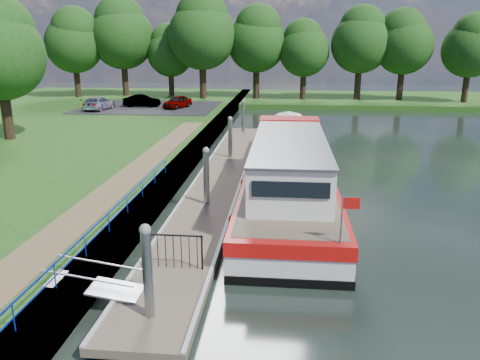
# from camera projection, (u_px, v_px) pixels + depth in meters

# --- Properties ---
(ground) EXTENTS (160.00, 160.00, 0.00)m
(ground) POSITION_uv_depth(u_px,v_px,m) (156.00, 318.00, 12.72)
(ground) COLOR black
(ground) RESTS_ON ground
(bank_edge) EXTENTS (1.10, 90.00, 0.78)m
(bank_edge) POSITION_uv_depth(u_px,v_px,m) (182.00, 166.00, 27.19)
(bank_edge) COLOR #473D2D
(bank_edge) RESTS_ON ground
(far_bank) EXTENTS (60.00, 18.00, 0.60)m
(far_bank) POSITION_uv_depth(u_px,v_px,m) (352.00, 99.00, 61.25)
(far_bank) COLOR #1D4413
(far_bank) RESTS_ON ground
(footpath) EXTENTS (1.60, 40.00, 0.05)m
(footpath) POSITION_uv_depth(u_px,v_px,m) (106.00, 195.00, 20.56)
(footpath) COLOR brown
(footpath) RESTS_ON riverbank
(carpark) EXTENTS (14.00, 12.00, 0.06)m
(carpark) POSITION_uv_depth(u_px,v_px,m) (150.00, 107.00, 49.85)
(carpark) COLOR black
(carpark) RESTS_ON riverbank
(blue_fence) EXTENTS (0.04, 18.04, 0.72)m
(blue_fence) POSITION_uv_depth(u_px,v_px,m) (97.00, 229.00, 15.48)
(blue_fence) COLOR #0C2DBF
(blue_fence) RESTS_ON riverbank
(pontoon) EXTENTS (2.50, 30.00, 0.56)m
(pontoon) POSITION_uv_depth(u_px,v_px,m) (221.00, 180.00, 25.10)
(pontoon) COLOR brown
(pontoon) RESTS_ON ground
(mooring_piles) EXTENTS (0.30, 27.30, 3.55)m
(mooring_piles) POSITION_uv_depth(u_px,v_px,m) (221.00, 160.00, 24.80)
(mooring_piles) COLOR gray
(mooring_piles) RESTS_ON ground
(gangway) EXTENTS (2.58, 1.00, 0.92)m
(gangway) POSITION_uv_depth(u_px,v_px,m) (96.00, 286.00, 13.20)
(gangway) COLOR #A5A8AD
(gangway) RESTS_ON ground
(gate_panel) EXTENTS (1.85, 0.05, 1.15)m
(gate_panel) POSITION_uv_depth(u_px,v_px,m) (173.00, 246.00, 14.51)
(gate_panel) COLOR black
(gate_panel) RESTS_ON ground
(barge) EXTENTS (4.36, 21.15, 4.78)m
(barge) POSITION_uv_depth(u_px,v_px,m) (288.00, 168.00, 23.97)
(barge) COLOR black
(barge) RESTS_ON ground
(horizon_trees) EXTENTS (54.38, 10.03, 12.87)m
(horizon_trees) POSITION_uv_depth(u_px,v_px,m) (246.00, 38.00, 57.21)
(horizon_trees) COLOR #332316
(horizon_trees) RESTS_ON ground
(car_a) EXTENTS (2.81, 4.04, 1.28)m
(car_a) POSITION_uv_depth(u_px,v_px,m) (177.00, 102.00, 48.58)
(car_a) COLOR #999999
(car_a) RESTS_ON carpark
(car_b) EXTENTS (3.86, 1.49, 1.26)m
(car_b) POSITION_uv_depth(u_px,v_px,m) (142.00, 101.00, 49.59)
(car_b) COLOR #999999
(car_b) RESTS_ON carpark
(car_c) EXTENTS (2.16, 4.62, 1.30)m
(car_c) POSITION_uv_depth(u_px,v_px,m) (99.00, 103.00, 47.34)
(car_c) COLOR #999999
(car_c) RESTS_ON carpark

